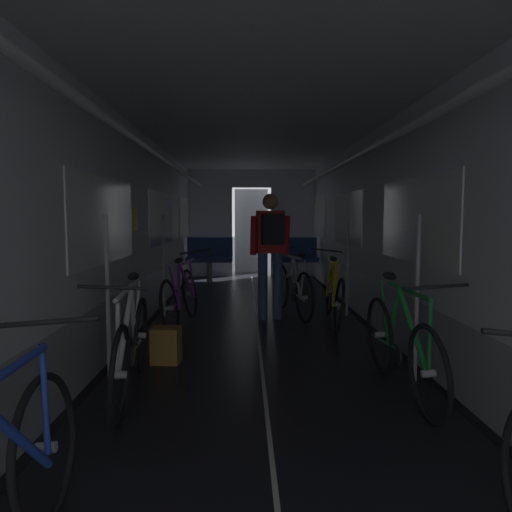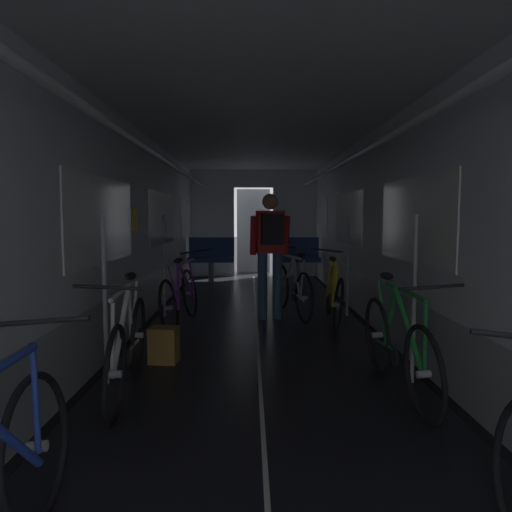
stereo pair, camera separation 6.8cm
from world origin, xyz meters
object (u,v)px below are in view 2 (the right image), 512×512
Objects in this scene: bicycle_purple at (181,296)px; bench_seat_far_left at (211,255)px; bicycle_green at (397,345)px; bicycle_yellow at (334,294)px; backpack_on_floor at (164,345)px; bench_seat_far_right at (296,255)px; person_cyclist_aisle at (270,244)px; bicycle_silver_in_aisle at (292,288)px; bicycle_white at (128,345)px.

bench_seat_far_left is at bearing 89.17° from bicycle_purple.
bicycle_green is at bearing -48.20° from bicycle_purple.
backpack_on_floor is (-1.90, -1.58, -0.21)m from bicycle_yellow.
bicycle_green is 4.98× the size of backpack_on_floor.
bicycle_purple is 3.04m from bicycle_green.
person_cyclist_aisle is (-0.71, -3.59, 0.45)m from bench_seat_far_right.
bench_seat_far_left is at bearing 112.95° from bicycle_silver_in_aisle.
bench_seat_far_right is at bearing 91.53° from bicycle_green.
bench_seat_far_right is 2.89× the size of backpack_on_floor.
bicycle_silver_in_aisle is at bearing 40.05° from person_cyclist_aisle.
person_cyclist_aisle is at bearing 59.21° from backpack_on_floor.
bench_seat_far_right is at bearing 71.65° from backpack_on_floor.
bicycle_yellow is (2.03, 2.35, -0.00)m from bicycle_white.
bicycle_purple is 1.59m from bicycle_silver_in_aisle.
bench_seat_far_right reaches higher than bicycle_white.
bicycle_purple reaches higher than bicycle_yellow.
bicycle_silver_in_aisle is (1.47, 0.62, 0.00)m from bicycle_purple.
person_cyclist_aisle reaches higher than bicycle_green.
bicycle_purple reaches higher than bench_seat_far_right.
bicycle_purple is at bearing -90.83° from bench_seat_far_left.
bicycle_white is at bearing -130.87° from bicycle_yellow.
bicycle_silver_in_aisle is at bearing -96.71° from bench_seat_far_right.
bicycle_silver_in_aisle is at bearing 134.05° from bicycle_yellow.
bicycle_green is (2.10, -0.03, -0.00)m from bicycle_white.
backpack_on_floor is (-1.96, 0.79, -0.21)m from bicycle_green.
bicycle_white is at bearing -107.36° from bench_seat_far_right.
bicycle_purple is at bearing 92.34° from backpack_on_floor.
bench_seat_far_right is 6.22m from bicycle_green.
bicycle_silver_in_aisle is at bearing 61.66° from bicycle_white.
bench_seat_far_left is 0.58× the size of bicycle_yellow.
bicycle_silver_in_aisle is (1.41, -3.33, -0.18)m from bench_seat_far_left.
bench_seat_far_right is 0.58× the size of bicycle_purple.
person_cyclist_aisle reaches higher than bicycle_silver_in_aisle.
bicycle_purple reaches higher than bicycle_white.
bench_seat_far_right is at bearing 91.50° from bicycle_yellow.
bicycle_purple is 4.99× the size of backpack_on_floor.
bicycle_green is 1.00× the size of bicycle_yellow.
bench_seat_far_left is at bearing 106.87° from person_cyclist_aisle.
bicycle_yellow is 2.48m from backpack_on_floor.
bicycle_white is (-1.93, -6.19, -0.18)m from bench_seat_far_right.
bench_seat_far_left reaches higher than bicycle_white.
person_cyclist_aisle reaches higher than bench_seat_far_left.
bench_seat_far_right is at bearing 78.83° from person_cyclist_aisle.
bench_seat_far_right is 3.69m from person_cyclist_aisle.
bicycle_yellow is at bearing 39.84° from backpack_on_floor.
bench_seat_far_left is 2.89× the size of backpack_on_floor.
backpack_on_floor is (-1.09, -1.82, -0.85)m from person_cyclist_aisle.
person_cyclist_aisle is at bearing 17.17° from bicycle_purple.
bench_seat_far_right is 6.48m from bicycle_white.
bicycle_yellow is 1.02× the size of bicycle_silver_in_aisle.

